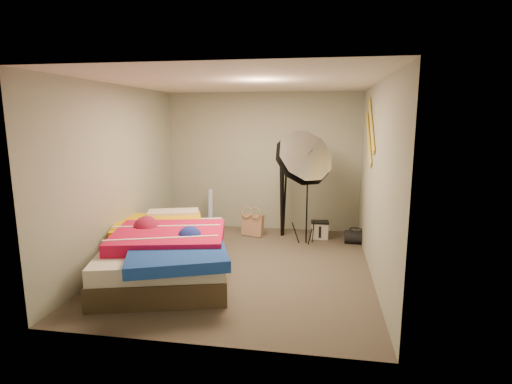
% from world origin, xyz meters
% --- Properties ---
extents(floor, '(4.00, 4.00, 0.00)m').
position_xyz_m(floor, '(0.00, 0.00, 0.00)').
color(floor, '#4B433A').
rests_on(floor, ground).
extents(ceiling, '(4.00, 4.00, 0.00)m').
position_xyz_m(ceiling, '(0.00, 0.00, 2.50)').
color(ceiling, silver).
rests_on(ceiling, wall_back).
extents(wall_back, '(3.50, 0.00, 3.50)m').
position_xyz_m(wall_back, '(0.00, 2.00, 1.25)').
color(wall_back, gray).
rests_on(wall_back, floor).
extents(wall_front, '(3.50, 0.00, 3.50)m').
position_xyz_m(wall_front, '(0.00, -2.00, 1.25)').
color(wall_front, gray).
rests_on(wall_front, floor).
extents(wall_left, '(0.00, 4.00, 4.00)m').
position_xyz_m(wall_left, '(-1.75, 0.00, 1.25)').
color(wall_left, gray).
rests_on(wall_left, floor).
extents(wall_right, '(0.00, 4.00, 4.00)m').
position_xyz_m(wall_right, '(1.75, 0.00, 1.25)').
color(wall_right, gray).
rests_on(wall_right, floor).
extents(tote_bag, '(0.41, 0.27, 0.39)m').
position_xyz_m(tote_bag, '(-0.10, 1.48, 0.19)').
color(tote_bag, tan).
rests_on(tote_bag, floor).
extents(wrapping_roll, '(0.13, 0.23, 0.77)m').
position_xyz_m(wrapping_roll, '(-0.92, 1.65, 0.38)').
color(wrapping_roll, '#658BCE').
rests_on(wrapping_roll, floor).
extents(camera_case, '(0.29, 0.21, 0.28)m').
position_xyz_m(camera_case, '(1.06, 1.51, 0.14)').
color(camera_case, silver).
rests_on(camera_case, floor).
extents(duffel_bag, '(0.37, 0.24, 0.22)m').
position_xyz_m(duffel_bag, '(1.65, 1.31, 0.11)').
color(duffel_bag, black).
rests_on(duffel_bag, floor).
extents(wall_stripe_upper, '(0.02, 0.91, 0.78)m').
position_xyz_m(wall_stripe_upper, '(1.73, 0.60, 1.95)').
color(wall_stripe_upper, gold).
rests_on(wall_stripe_upper, wall_right).
extents(wall_stripe_lower, '(0.02, 0.91, 0.78)m').
position_xyz_m(wall_stripe_lower, '(1.73, 0.85, 1.75)').
color(wall_stripe_lower, gold).
rests_on(wall_stripe_lower, wall_right).
extents(bed, '(2.11, 2.58, 0.64)m').
position_xyz_m(bed, '(-0.92, -0.42, 0.32)').
color(bed, '#483928').
rests_on(bed, floor).
extents(photo_umbrella, '(0.94, 1.07, 1.96)m').
position_xyz_m(photo_umbrella, '(0.76, 1.02, 1.41)').
color(photo_umbrella, black).
rests_on(photo_umbrella, floor).
extents(camera_tripod, '(0.10, 0.10, 1.42)m').
position_xyz_m(camera_tripod, '(0.41, 1.57, 0.82)').
color(camera_tripod, black).
rests_on(camera_tripod, floor).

